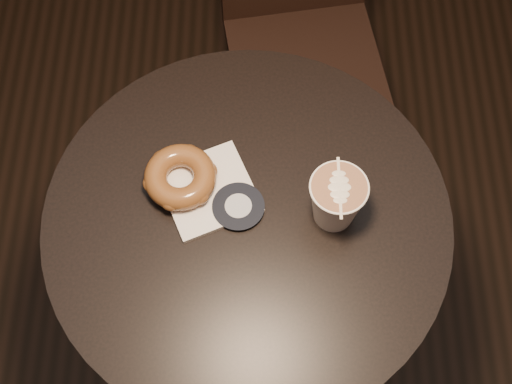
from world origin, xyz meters
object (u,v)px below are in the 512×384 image
chair (301,9)px  pastry_bag (209,190)px  cafe_table (248,258)px  doughnut (180,177)px  latte_cup (336,201)px

chair → pastry_bag: bearing=-116.7°
cafe_table → doughnut: size_ratio=6.03×
chair → latte_cup: (0.03, -0.65, 0.29)m
chair → doughnut: size_ratio=7.39×
pastry_bag → latte_cup: size_ratio=1.39×
pastry_bag → doughnut: 0.05m
cafe_table → doughnut: 0.26m
chair → doughnut: 0.69m
pastry_bag → latte_cup: 0.22m
chair → pastry_bag: size_ratio=6.20×
cafe_table → chair: (0.12, 0.65, -0.04)m
pastry_bag → doughnut: doughnut is taller
cafe_table → pastry_bag: 0.22m
cafe_table → doughnut: (-0.11, 0.06, 0.23)m
chair → pastry_bag: chair is taller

